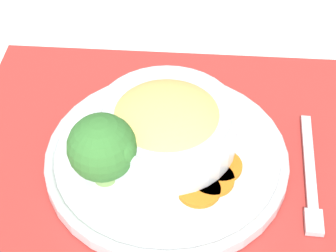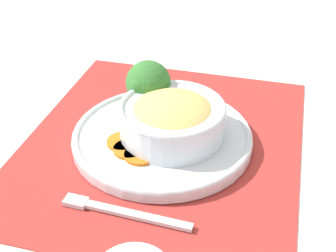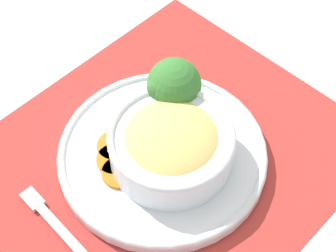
% 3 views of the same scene
% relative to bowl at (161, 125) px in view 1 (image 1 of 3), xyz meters
% --- Properties ---
extents(ground_plane, '(4.00, 4.00, 0.00)m').
position_rel_bowl_xyz_m(ground_plane, '(-0.00, 0.02, -0.05)').
color(ground_plane, white).
extents(placemat, '(0.55, 0.48, 0.00)m').
position_rel_bowl_xyz_m(placemat, '(-0.00, 0.02, -0.05)').
color(placemat, '#B2332D').
rests_on(placemat, ground_plane).
extents(plate, '(0.29, 0.29, 0.02)m').
position_rel_bowl_xyz_m(plate, '(-0.00, 0.02, -0.04)').
color(plate, silver).
rests_on(plate, placemat).
extents(bowl, '(0.17, 0.17, 0.07)m').
position_rel_bowl_xyz_m(bowl, '(0.00, 0.00, 0.00)').
color(bowl, silver).
rests_on(bowl, plate).
extents(broccoli_floret, '(0.08, 0.08, 0.09)m').
position_rel_bowl_xyz_m(broccoli_floret, '(0.06, 0.05, 0.02)').
color(broccoli_floret, '#84AD5B').
rests_on(broccoli_floret, plate).
extents(carrot_slice_near, '(0.05, 0.05, 0.01)m').
position_rel_bowl_xyz_m(carrot_slice_near, '(-0.04, 0.07, -0.03)').
color(carrot_slice_near, orange).
rests_on(carrot_slice_near, plate).
extents(carrot_slice_middle, '(0.05, 0.05, 0.01)m').
position_rel_bowl_xyz_m(carrot_slice_middle, '(-0.06, 0.06, -0.03)').
color(carrot_slice_middle, orange).
rests_on(carrot_slice_middle, plate).
extents(carrot_slice_far, '(0.05, 0.05, 0.01)m').
position_rel_bowl_xyz_m(carrot_slice_far, '(-0.07, 0.04, -0.03)').
color(carrot_slice_far, orange).
rests_on(carrot_slice_far, plate).
extents(fork, '(0.04, 0.18, 0.01)m').
position_rel_bowl_xyz_m(fork, '(-0.17, 0.05, -0.05)').
color(fork, silver).
rests_on(fork, placemat).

